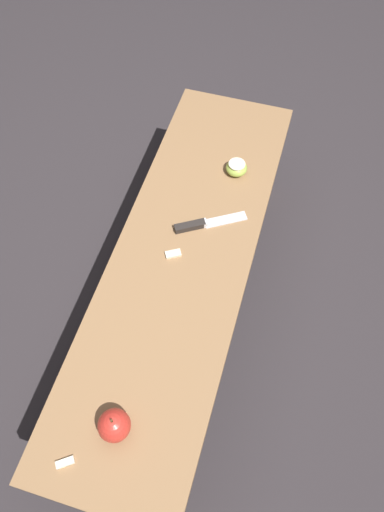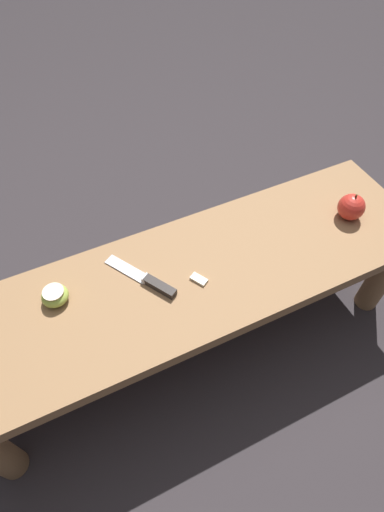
{
  "view_description": "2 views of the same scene",
  "coord_description": "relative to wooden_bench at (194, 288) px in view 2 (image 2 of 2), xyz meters",
  "views": [
    {
      "loc": [
        -0.72,
        -0.24,
        1.63
      ],
      "look_at": [
        -0.01,
        -0.03,
        0.42
      ],
      "focal_mm": 35.0,
      "sensor_mm": 36.0,
      "label": 1
    },
    {
      "loc": [
        0.27,
        0.56,
        1.27
      ],
      "look_at": [
        -0.01,
        -0.03,
        0.42
      ],
      "focal_mm": 28.0,
      "sensor_mm": 36.0,
      "label": 2
    }
  ],
  "objects": [
    {
      "name": "knife",
      "position": [
        0.12,
        -0.02,
        0.08
      ],
      "size": [
        0.14,
        0.21,
        0.02
      ],
      "rotation": [
        0.0,
        0.0,
        -1.02
      ],
      "color": "silver",
      "rests_on": "wooden_bench"
    },
    {
      "name": "ground_plane",
      "position": [
        0.0,
        0.0,
        -0.31
      ],
      "size": [
        8.0,
        8.0,
        0.0
      ],
      "primitive_type": "plane",
      "color": "#2D282B"
    },
    {
      "name": "apple_whole",
      "position": [
        -0.51,
        0.01,
        0.11
      ],
      "size": [
        0.08,
        0.08,
        0.09
      ],
      "color": "red",
      "rests_on": "wooden_bench"
    },
    {
      "name": "apple_slice_near_knife",
      "position": [
        -0.0,
        0.03,
        0.08
      ],
      "size": [
        0.04,
        0.05,
        0.01
      ],
      "color": "beige",
      "rests_on": "wooden_bench"
    },
    {
      "name": "apple_cut",
      "position": [
        0.36,
        -0.07,
        0.1
      ],
      "size": [
        0.07,
        0.07,
        0.04
      ],
      "color": "#9EB747",
      "rests_on": "wooden_bench"
    },
    {
      "name": "wooden_bench",
      "position": [
        0.0,
        0.0,
        0.0
      ],
      "size": [
        1.39,
        0.4,
        0.39
      ],
      "color": "olive",
      "rests_on": "ground_plane"
    }
  ]
}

